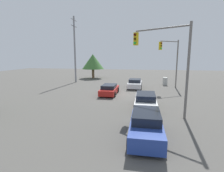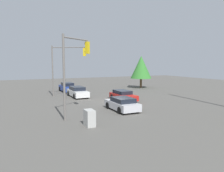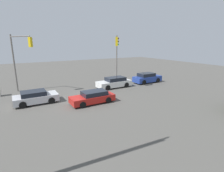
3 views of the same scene
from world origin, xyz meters
name	(u,v)px [view 3 (image 3 of 3)]	position (x,y,z in m)	size (l,w,h in m)	color
ground_plane	(87,100)	(0.00, 0.00, 0.00)	(80.00, 80.00, 0.00)	#54514C
sedan_white	(114,82)	(-5.19, -3.08, 0.66)	(4.57, 1.91, 1.36)	silver
sedan_blue	(147,78)	(-10.84, -3.05, 0.70)	(4.31, 1.85, 1.44)	#233D93
sedan_red	(93,97)	(-0.21, 1.08, 0.59)	(4.30, 1.85, 1.20)	red
sedan_silver	(36,97)	(4.66, -1.67, 0.62)	(4.07, 1.99, 1.26)	silver
traffic_signal_main	(117,51)	(-6.35, -4.39, 4.68)	(2.64, 4.05, 6.79)	slate
traffic_signal_cross	(20,54)	(5.29, -6.50, 4.54)	(2.08, 2.84, 6.72)	slate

